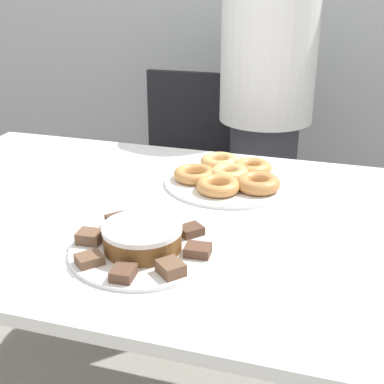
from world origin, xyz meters
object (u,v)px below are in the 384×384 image
office_chair_left (181,181)px  plate_donuts (229,182)px  person_standing (266,106)px  frosted_cake (142,237)px  plate_cake (143,250)px

office_chair_left → plate_donuts: office_chair_left is taller
person_standing → plate_donuts: bearing=-89.4°
office_chair_left → frosted_cake: office_chair_left is taller
office_chair_left → plate_donuts: bearing=-62.8°
plate_cake → plate_donuts: bearing=78.8°
office_chair_left → plate_donuts: (0.39, -0.70, 0.31)m
frosted_cake → person_standing: bearing=85.6°
person_standing → office_chair_left: size_ratio=1.74×
person_standing → office_chair_left: (-0.38, 0.04, -0.39)m
person_standing → office_chair_left: person_standing is taller
person_standing → plate_cake: bearing=-94.4°
plate_donuts → frosted_cake: bearing=-101.2°
plate_cake → office_chair_left: bearing=104.1°
person_standing → plate_cake: person_standing is taller
plate_cake → frosted_cake: bearing=90.0°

